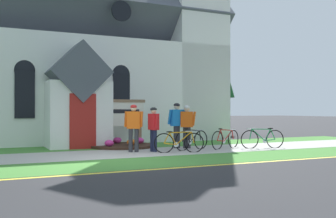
{
  "coord_description": "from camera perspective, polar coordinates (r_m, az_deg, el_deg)",
  "views": [
    {
      "loc": [
        -3.67,
        -11.22,
        1.48
      ],
      "look_at": [
        3.06,
        3.19,
        1.52
      ],
      "focal_mm": 42.48,
      "sensor_mm": 36.0,
      "label": 1
    }
  ],
  "objects": [
    {
      "name": "sidewalk_slab",
      "position": [
        14.09,
        -1.99,
        -6.14
      ],
      "size": [
        32.0,
        2.74,
        0.01
      ],
      "primitive_type": "cube",
      "color": "#A8A59E",
      "rests_on": "ground"
    },
    {
      "name": "bicycle_orange",
      "position": [
        13.77,
        1.57,
        -4.78
      ],
      "size": [
        1.69,
        0.54,
        0.77
      ],
      "color": "black",
      "rests_on": "ground"
    },
    {
      "name": "church_sign",
      "position": [
        16.21,
        -6.88,
        -0.81
      ],
      "size": [
        2.16,
        0.19,
        1.91
      ],
      "color": "#7F6047",
      "rests_on": "ground"
    },
    {
      "name": "curb_paint_stripe",
      "position": [
        10.7,
        6.14,
        -8.06
      ],
      "size": [
        28.0,
        0.16,
        0.01
      ],
      "primitive_type": "cube",
      "color": "yellow",
      "rests_on": "ground"
    },
    {
      "name": "cyclist_in_blue_jersey",
      "position": [
        15.3,
        2.72,
        -2.06
      ],
      "size": [
        0.49,
        0.58,
        1.65
      ],
      "color": "#2D2D33",
      "rests_on": "ground"
    },
    {
      "name": "bicycle_yellow",
      "position": [
        14.76,
        3.41,
        -4.43
      ],
      "size": [
        1.64,
        0.55,
        0.84
      ],
      "color": "black",
      "rests_on": "ground"
    },
    {
      "name": "grass_verge",
      "position": [
        11.82,
        2.85,
        -7.3
      ],
      "size": [
        32.0,
        2.3,
        0.01
      ],
      "primitive_type": "cube",
      "color": "#427F33",
      "rests_on": "ground"
    },
    {
      "name": "ground",
      "position": [
        15.73,
        -11.49,
        -5.53
      ],
      "size": [
        140.0,
        140.0,
        0.0
      ],
      "primitive_type": "plane",
      "color": "#2B2B2D"
    },
    {
      "name": "roadside_conifer",
      "position": [
        24.71,
        6.24,
        7.6
      ],
      "size": [
        2.82,
        2.82,
        7.39
      ],
      "color": "#3D2D1E",
      "rests_on": "ground"
    },
    {
      "name": "bicycle_silver",
      "position": [
        15.75,
        13.42,
        -4.15
      ],
      "size": [
        1.73,
        0.46,
        0.81
      ],
      "color": "black",
      "rests_on": "ground"
    },
    {
      "name": "church_lawn",
      "position": [
        16.44,
        -5.46,
        -5.29
      ],
      "size": [
        24.0,
        2.33,
        0.01
      ],
      "primitive_type": "cube",
      "color": "#427F33",
      "rests_on": "ground"
    },
    {
      "name": "cyclist_in_red_jersey",
      "position": [
        13.92,
        -4.96,
        -2.21
      ],
      "size": [
        0.55,
        0.51,
        1.67
      ],
      "color": "#2D2D33",
      "rests_on": "ground"
    },
    {
      "name": "cyclist_in_green_jersey",
      "position": [
        13.98,
        -2.09,
        -2.48
      ],
      "size": [
        0.28,
        0.73,
        1.57
      ],
      "color": "#191E38",
      "rests_on": "ground"
    },
    {
      "name": "flower_bed",
      "position": [
        15.97,
        -6.58,
        -5.16
      ],
      "size": [
        2.64,
        2.64,
        0.34
      ],
      "color": "#382319",
      "rests_on": "ground"
    },
    {
      "name": "church_building",
      "position": [
        21.5,
        -8.94,
        8.06
      ],
      "size": [
        11.89,
        10.24,
        13.84
      ],
      "color": "white",
      "rests_on": "ground"
    },
    {
      "name": "cyclist_in_orange_jersey",
      "position": [
        15.31,
        1.26,
        -1.8
      ],
      "size": [
        0.68,
        0.3,
        1.75
      ],
      "color": "#2D2D33",
      "rests_on": "ground"
    },
    {
      "name": "bicycle_blue",
      "position": [
        15.4,
        8.24,
        -4.27
      ],
      "size": [
        1.66,
        0.71,
        0.81
      ],
      "color": "black",
      "rests_on": "ground"
    }
  ]
}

